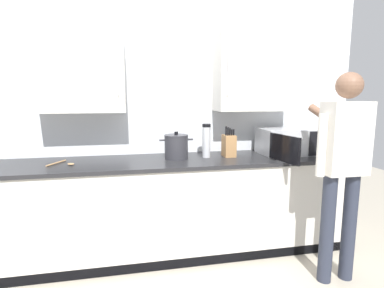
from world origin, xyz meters
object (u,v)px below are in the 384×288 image
(microwave_oven, at_px, (286,142))
(wooden_spoon, at_px, (63,163))
(stock_pot, at_px, (176,147))
(thermos_flask, at_px, (206,141))
(knife_block, at_px, (229,145))
(person_figure, at_px, (342,160))

(microwave_oven, height_order, wooden_spoon, microwave_oven)
(stock_pot, relative_size, wooden_spoon, 1.37)
(thermos_flask, bearing_deg, microwave_oven, -0.49)
(knife_block, distance_m, stock_pot, 0.53)
(person_figure, bearing_deg, microwave_oven, 95.40)
(wooden_spoon, height_order, person_figure, person_figure)
(wooden_spoon, bearing_deg, stock_pot, 3.43)
(stock_pot, relative_size, person_figure, 0.19)
(thermos_flask, bearing_deg, wooden_spoon, -177.16)
(microwave_oven, distance_m, thermos_flask, 0.84)
(stock_pot, height_order, thermos_flask, thermos_flask)
(wooden_spoon, bearing_deg, person_figure, -17.78)
(wooden_spoon, distance_m, thermos_flask, 1.31)
(knife_block, distance_m, wooden_spoon, 1.54)
(thermos_flask, bearing_deg, knife_block, -0.33)
(microwave_oven, relative_size, person_figure, 0.46)
(microwave_oven, height_order, thermos_flask, thermos_flask)
(microwave_oven, bearing_deg, thermos_flask, 179.51)
(knife_block, bearing_deg, stock_pot, -179.68)
(knife_block, relative_size, person_figure, 0.18)
(knife_block, xyz_separation_m, thermos_flask, (-0.23, 0.00, 0.06))
(knife_block, height_order, stock_pot, knife_block)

